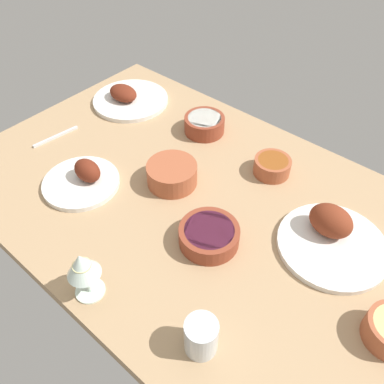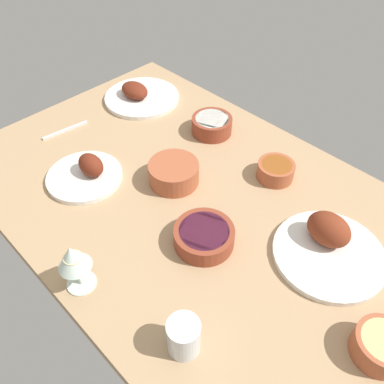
# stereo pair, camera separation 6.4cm
# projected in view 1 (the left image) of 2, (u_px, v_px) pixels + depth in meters

# --- Properties ---
(dining_table) EXTENTS (1.40, 0.90, 0.04)m
(dining_table) POSITION_uv_depth(u_px,v_px,m) (192.00, 202.00, 1.16)
(dining_table) COLOR tan
(dining_table) RESTS_ON ground
(plate_center_main) EXTENTS (0.28, 0.28, 0.10)m
(plate_center_main) POSITION_uv_depth(u_px,v_px,m) (332.00, 236.00, 1.01)
(plate_center_main) COLOR silver
(plate_center_main) RESTS_ON dining_table
(plate_far_side) EXTENTS (0.23, 0.23, 0.08)m
(plate_far_side) POSITION_uv_depth(u_px,v_px,m) (83.00, 179.00, 1.17)
(plate_far_side) COLOR silver
(plate_far_side) RESTS_ON dining_table
(plate_near_viewer) EXTENTS (0.28, 0.28, 0.07)m
(plate_near_viewer) POSITION_uv_depth(u_px,v_px,m) (129.00, 98.00, 1.48)
(plate_near_viewer) COLOR silver
(plate_near_viewer) RESTS_ON dining_table
(bowl_onions) EXTENTS (0.16, 0.16, 0.05)m
(bowl_onions) POSITION_uv_depth(u_px,v_px,m) (209.00, 235.00, 1.01)
(bowl_onions) COLOR brown
(bowl_onions) RESTS_ON dining_table
(bowl_soup) EXTENTS (0.11, 0.11, 0.05)m
(bowl_soup) POSITION_uv_depth(u_px,v_px,m) (272.00, 166.00, 1.20)
(bowl_soup) COLOR #A35133
(bowl_soup) RESTS_ON dining_table
(bowl_cream) EXTENTS (0.14, 0.14, 0.06)m
(bowl_cream) POSITION_uv_depth(u_px,v_px,m) (204.00, 124.00, 1.34)
(bowl_cream) COLOR brown
(bowl_cream) RESTS_ON dining_table
(bowl_sauce) EXTENTS (0.15, 0.15, 0.06)m
(bowl_sauce) POSITION_uv_depth(u_px,v_px,m) (172.00, 173.00, 1.16)
(bowl_sauce) COLOR #A35133
(bowl_sauce) RESTS_ON dining_table
(wine_glass) EXTENTS (0.08, 0.08, 0.14)m
(wine_glass) POSITION_uv_depth(u_px,v_px,m) (82.00, 267.00, 0.86)
(wine_glass) COLOR silver
(wine_glass) RESTS_ON dining_table
(water_tumbler) EXTENTS (0.07, 0.07, 0.09)m
(water_tumbler) POSITION_uv_depth(u_px,v_px,m) (201.00, 336.00, 0.80)
(water_tumbler) COLOR silver
(water_tumbler) RESTS_ON dining_table
(fork_loose) EXTENTS (0.03, 0.16, 0.01)m
(fork_loose) POSITION_uv_depth(u_px,v_px,m) (56.00, 137.00, 1.34)
(fork_loose) COLOR silver
(fork_loose) RESTS_ON dining_table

